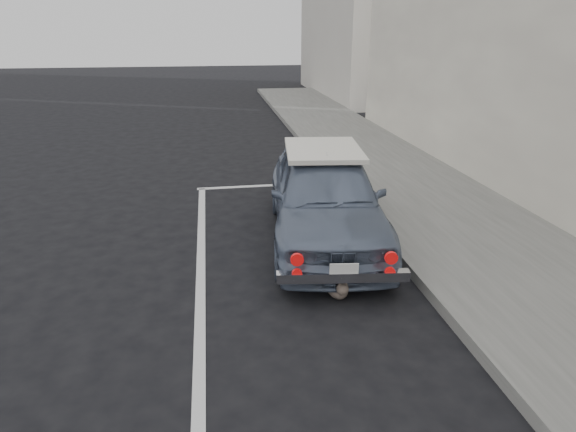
% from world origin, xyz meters
% --- Properties ---
extents(ground, '(80.00, 80.00, 0.00)m').
position_xyz_m(ground, '(0.00, 0.00, 0.00)').
color(ground, black).
rests_on(ground, ground).
extents(sidewalk, '(2.80, 40.00, 0.15)m').
position_xyz_m(sidewalk, '(3.20, 2.00, 0.07)').
color(sidewalk, '#60605C').
rests_on(sidewalk, ground).
extents(building_far, '(3.50, 10.00, 8.00)m').
position_xyz_m(building_far, '(6.35, 20.00, 4.00)').
color(building_far, beige).
rests_on(building_far, ground).
extents(pline_front, '(3.00, 0.12, 0.01)m').
position_xyz_m(pline_front, '(0.50, 6.50, 0.00)').
color(pline_front, silver).
rests_on(pline_front, ground).
extents(pline_side, '(0.12, 7.00, 0.01)m').
position_xyz_m(pline_side, '(-0.90, 3.00, 0.00)').
color(pline_side, silver).
rests_on(pline_side, ground).
extents(retro_coupe, '(2.09, 4.19, 1.37)m').
position_xyz_m(retro_coupe, '(0.99, 3.76, 0.69)').
color(retro_coupe, slate).
rests_on(retro_coupe, ground).
extents(cat, '(0.28, 0.56, 0.30)m').
position_xyz_m(cat, '(0.74, 1.99, 0.14)').
color(cat, '#64574C').
rests_on(cat, ground).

